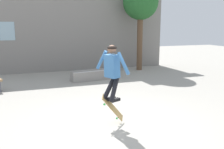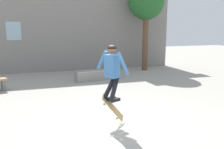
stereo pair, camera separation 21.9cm
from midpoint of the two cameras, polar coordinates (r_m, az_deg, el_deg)
The scene contains 6 objects.
ground_plane at distance 6.42m, azimuth 1.29°, elevation -11.10°, with size 40.00×40.00×0.00m, color #A39E93.
building_backdrop at distance 13.71m, azimuth -9.42°, elevation 10.33°, with size 12.18×0.52×5.47m.
tree_right at distance 13.73m, azimuth 8.29°, elevation 15.79°, with size 1.88×1.88×4.57m.
skate_ledge at distance 11.27m, azimuth -2.89°, elevation -0.07°, with size 2.04×0.78×0.45m.
skater at distance 5.92m, azimuth 1.07°, elevation 1.43°, with size 0.52×1.10×1.36m.
skateboard_flipping at distance 6.22m, azimuth 1.17°, elevation -7.61°, with size 0.62×0.25×0.72m.
Camera 2 is at (-1.80, -5.65, 2.44)m, focal length 40.00 mm.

